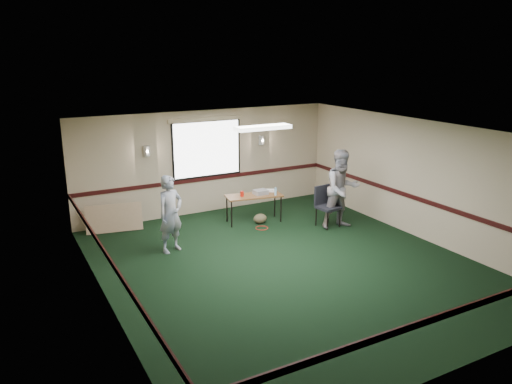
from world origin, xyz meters
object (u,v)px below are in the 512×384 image
person_right (342,189)px  conference_chair (326,203)px  folding_table (254,197)px  person_left (171,214)px  projector (261,192)px

person_right → conference_chair: bearing=136.7°
folding_table → person_left: size_ratio=0.88×
conference_chair → person_right: person_right is taller
projector → person_right: 2.01m
projector → person_left: 2.77m
folding_table → conference_chair: size_ratio=1.48×
folding_table → projector: size_ratio=4.47×
folding_table → person_left: 2.60m
projector → folding_table: bearing=178.5°
person_left → person_right: (4.11, -0.52, 0.13)m
projector → conference_chair: (1.23, -1.07, -0.17)m
folding_table → projector: projector is taller
projector → conference_chair: bearing=-41.7°
projector → person_left: person_left is taller
conference_chair → person_left: (-3.86, 0.23, 0.25)m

